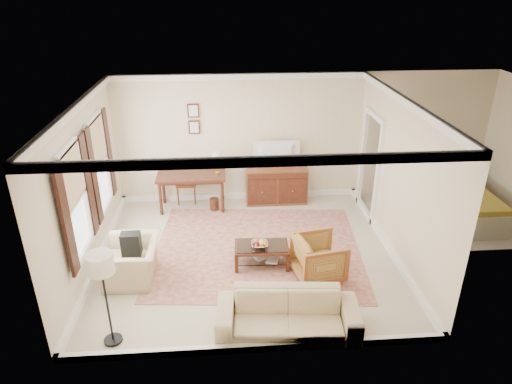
{
  "coord_description": "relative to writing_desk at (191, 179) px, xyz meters",
  "views": [
    {
      "loc": [
        -0.37,
        -7.26,
        4.71
      ],
      "look_at": [
        0.2,
        0.3,
        1.15
      ],
      "focal_mm": 32.0,
      "sensor_mm": 36.0,
      "label": 1
    }
  ],
  "objects": [
    {
      "name": "framed_prints",
      "position": [
        0.1,
        0.44,
        1.23
      ],
      "size": [
        0.25,
        0.04,
        0.68
      ],
      "primitive_type": null,
      "color": "#4F2416",
      "rests_on": "room_shell"
    },
    {
      "name": "floor_lamp",
      "position": [
        -0.94,
        -4.14,
        0.51
      ],
      "size": [
        0.36,
        0.36,
        1.47
      ],
      "color": "black",
      "rests_on": "room_shell"
    },
    {
      "name": "rug",
      "position": [
        1.3,
        -1.87,
        -0.7
      ],
      "size": [
        4.14,
        3.64,
        0.01
      ],
      "primitive_type": "cube",
      "rotation": [
        0.0,
        0.0,
        -0.09
      ],
      "color": "maroon",
      "rests_on": "room_shell"
    },
    {
      "name": "book_b",
      "position": [
        1.44,
        -2.43,
        -0.55
      ],
      "size": [
        0.27,
        0.11,
        0.38
      ],
      "primitive_type": "imported",
      "rotation": [
        0.0,
        0.0,
        -0.31
      ],
      "color": "brown",
      "rests_on": "coffee_table"
    },
    {
      "name": "room_shell",
      "position": [
        1.1,
        -2.03,
        1.76
      ],
      "size": [
        5.51,
        5.01,
        2.91
      ],
      "color": "beige",
      "rests_on": "ground"
    },
    {
      "name": "writing_desk",
      "position": [
        0.0,
        0.0,
        0.0
      ],
      "size": [
        1.5,
        0.75,
        0.82
      ],
      "color": "#4F2416",
      "rests_on": "room_shell"
    },
    {
      "name": "window_front",
      "position": [
        -1.6,
        -2.73,
        0.84
      ],
      "size": [
        0.12,
        1.56,
        1.8
      ],
      "primitive_type": null,
      "color": "#CCB284",
      "rests_on": "room_shell"
    },
    {
      "name": "sofa",
      "position": [
        1.58,
        -4.12,
        -0.31
      ],
      "size": [
        2.1,
        0.78,
        0.81
      ],
      "primitive_type": "imported",
      "rotation": [
        0.0,
        0.0,
        -0.09
      ],
      "color": "#CAB588",
      "rests_on": "room_shell"
    },
    {
      "name": "annex_bedroom",
      "position": [
        5.59,
        -0.88,
        -0.37
      ],
      "size": [
        3.0,
        2.7,
        2.9
      ],
      "color": "beige",
      "rests_on": "ground"
    },
    {
      "name": "window_rear",
      "position": [
        -1.6,
        -1.13,
        0.84
      ],
      "size": [
        0.12,
        1.56,
        1.8
      ],
      "primitive_type": null,
      "color": "#CCB284",
      "rests_on": "room_shell"
    },
    {
      "name": "club_armchair",
      "position": [
        -0.89,
        -2.61,
        -0.26
      ],
      "size": [
        0.69,
        1.04,
        0.9
      ],
      "primitive_type": "imported",
      "rotation": [
        0.0,
        0.0,
        -1.59
      ],
      "color": "#CAB588",
      "rests_on": "room_shell"
    },
    {
      "name": "tv",
      "position": [
        1.9,
        0.16,
        0.64
      ],
      "size": [
        1.0,
        0.57,
        0.13
      ],
      "primitive_type": "imported",
      "rotation": [
        0.0,
        0.0,
        3.14
      ],
      "color": "black",
      "rests_on": "sideboard"
    },
    {
      "name": "doorway",
      "position": [
        3.81,
        -0.53,
        0.37
      ],
      "size": [
        0.1,
        1.12,
        2.25
      ],
      "primitive_type": null,
      "color": "white",
      "rests_on": "room_shell"
    },
    {
      "name": "striped_armchair",
      "position": [
        2.29,
        -2.8,
        -0.3
      ],
      "size": [
        0.87,
        0.91,
        0.82
      ],
      "primitive_type": "imported",
      "rotation": [
        0.0,
        0.0,
        1.75
      ],
      "color": "brown",
      "rests_on": "room_shell"
    },
    {
      "name": "sideboard",
      "position": [
        1.9,
        0.18,
        -0.29
      ],
      "size": [
        1.38,
        0.53,
        0.85
      ],
      "primitive_type": "cube",
      "color": "brown",
      "rests_on": "room_shell"
    },
    {
      "name": "book_a",
      "position": [
        1.21,
        -2.39,
        -0.55
      ],
      "size": [
        0.27,
        0.16,
        0.38
      ],
      "primitive_type": "imported",
      "rotation": [
        0.0,
        0.0,
        0.48
      ],
      "color": "brown",
      "rests_on": "coffee_table"
    },
    {
      "name": "coffee_table",
      "position": [
        1.35,
        -2.37,
        -0.4
      ],
      "size": [
        0.98,
        0.6,
        0.41
      ],
      "rotation": [
        0.0,
        0.0,
        -0.05
      ],
      "color": "#4F2416",
      "rests_on": "room_shell"
    },
    {
      "name": "fruit_bowl",
      "position": [
        1.31,
        -2.42,
        -0.25
      ],
      "size": [
        0.42,
        0.42,
        0.1
      ],
      "primitive_type": "imported",
      "color": "silver",
      "rests_on": "coffee_table"
    },
    {
      "name": "desk_chair",
      "position": [
        -0.15,
        0.35,
        -0.18
      ],
      "size": [
        0.48,
        0.48,
        1.05
      ],
      "primitive_type": null,
      "rotation": [
        0.0,
        0.0,
        -0.07
      ],
      "color": "brown",
      "rests_on": "room_shell"
    },
    {
      "name": "desk_lamp",
      "position": [
        0.57,
        0.0,
        0.36
      ],
      "size": [
        0.32,
        0.32,
        0.5
      ],
      "primitive_type": null,
      "color": "silver",
      "rests_on": "writing_desk"
    },
    {
      "name": "backpack",
      "position": [
        -0.88,
        -2.56,
        -0.01
      ],
      "size": [
        0.23,
        0.32,
        0.4
      ],
      "primitive_type": "cube",
      "rotation": [
        0.0,
        0.0,
        -1.55
      ],
      "color": "black",
      "rests_on": "club_armchair"
    }
  ]
}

